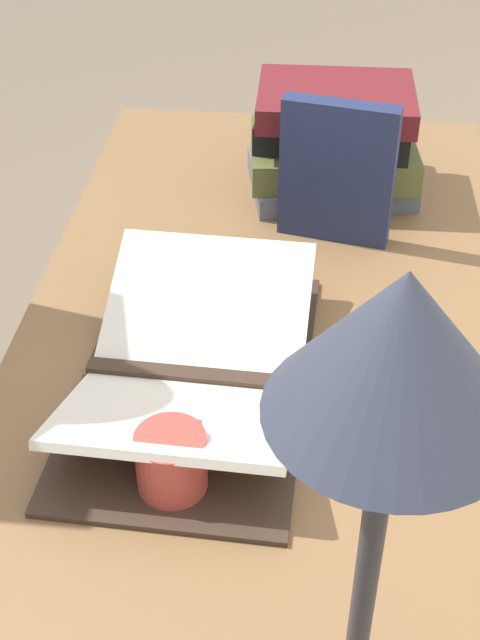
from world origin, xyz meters
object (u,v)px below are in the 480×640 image
(book_standing_upright, at_px, (337,173))
(reading_lamp, at_px, (388,428))
(book_stack_tall, at_px, (333,142))
(open_book, at_px, (194,368))
(coffee_mug, at_px, (172,463))

(book_standing_upright, bearing_deg, reading_lamp, 12.98)
(book_stack_tall, relative_size, reading_lamp, 0.60)
(open_book, xyz_separation_m, book_stack_tall, (-0.54, 0.17, 0.06))
(book_standing_upright, bearing_deg, coffee_mug, -5.78)
(book_stack_tall, distance_m, coffee_mug, 0.74)
(book_stack_tall, height_order, reading_lamp, reading_lamp)
(book_stack_tall, relative_size, book_standing_upright, 1.32)
(reading_lamp, bearing_deg, coffee_mug, -145.19)
(book_stack_tall, xyz_separation_m, book_standing_upright, (0.16, 0.01, 0.03))
(open_book, xyz_separation_m, coffee_mug, (0.18, 0.00, 0.01))
(open_book, distance_m, reading_lamp, 0.63)
(book_stack_tall, bearing_deg, open_book, -17.37)
(open_book, relative_size, reading_lamp, 0.99)
(reading_lamp, relative_size, coffee_mug, 4.86)
(open_book, relative_size, book_standing_upright, 2.18)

